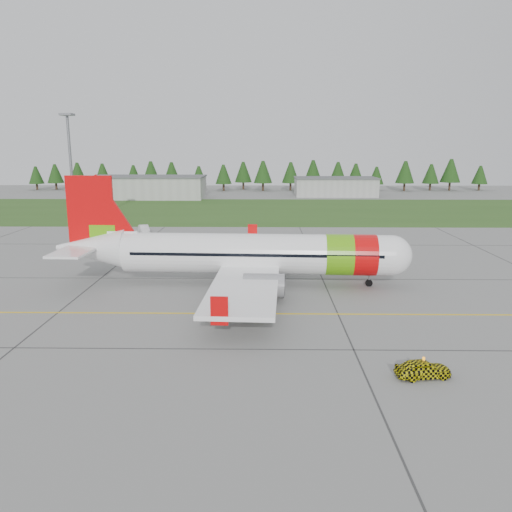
{
  "coord_description": "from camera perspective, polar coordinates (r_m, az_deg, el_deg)",
  "views": [
    {
      "loc": [
        3.39,
        -34.16,
        14.48
      ],
      "look_at": [
        2.62,
        14.74,
        3.78
      ],
      "focal_mm": 35.0,
      "sensor_mm": 36.0,
      "label": 1
    }
  ],
  "objects": [
    {
      "name": "ground",
      "position": [
        37.26,
        -4.47,
        -10.57
      ],
      "size": [
        320.0,
        320.0,
        0.0
      ],
      "primitive_type": "plane",
      "color": "gray",
      "rests_on": "ground"
    },
    {
      "name": "aircraft",
      "position": [
        53.15,
        -0.95,
        0.23
      ],
      "size": [
        38.18,
        35.15,
        11.56
      ],
      "rotation": [
        0.0,
        0.0,
        -0.05
      ],
      "color": "white",
      "rests_on": "ground"
    },
    {
      "name": "follow_me_car",
      "position": [
        33.99,
        18.67,
        -10.32
      ],
      "size": [
        1.41,
        1.59,
        3.52
      ],
      "primitive_type": "imported",
      "rotation": [
        0.0,
        0.0,
        1.73
      ],
      "color": "yellow",
      "rests_on": "ground"
    },
    {
      "name": "service_van",
      "position": [
        87.65,
        -12.72,
        3.94
      ],
      "size": [
        1.9,
        1.85,
        4.25
      ],
      "primitive_type": "imported",
      "rotation": [
        0.0,
        0.0,
        0.38
      ],
      "color": "silver",
      "rests_on": "ground"
    },
    {
      "name": "grass_strip",
      "position": [
        117.11,
        -0.77,
        5.25
      ],
      "size": [
        320.0,
        50.0,
        0.03
      ],
      "primitive_type": "cube",
      "color": "#30561E",
      "rests_on": "ground"
    },
    {
      "name": "taxi_guideline",
      "position": [
        44.7,
        -3.52,
        -6.57
      ],
      "size": [
        120.0,
        0.25,
        0.02
      ],
      "primitive_type": "cube",
      "color": "gold",
      "rests_on": "ground"
    },
    {
      "name": "hangar_west",
      "position": [
        148.42,
        -12.21,
        7.63
      ],
      "size": [
        32.0,
        14.0,
        6.0
      ],
      "primitive_type": "cube",
      "color": "#A8A8A3",
      "rests_on": "ground"
    },
    {
      "name": "hangar_east",
      "position": [
        154.14,
        9.04,
        7.77
      ],
      "size": [
        24.0,
        12.0,
        5.2
      ],
      "primitive_type": "cube",
      "color": "#A8A8A3",
      "rests_on": "ground"
    },
    {
      "name": "floodlight_mast",
      "position": [
        98.82,
        -20.35,
        8.99
      ],
      "size": [
        0.5,
        0.5,
        20.0
      ],
      "primitive_type": "cylinder",
      "color": "slate",
      "rests_on": "ground"
    },
    {
      "name": "treeline",
      "position": [
        172.45,
        -0.23,
        9.19
      ],
      "size": [
        160.0,
        8.0,
        10.0
      ],
      "primitive_type": null,
      "color": "#1C3F14",
      "rests_on": "ground"
    }
  ]
}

